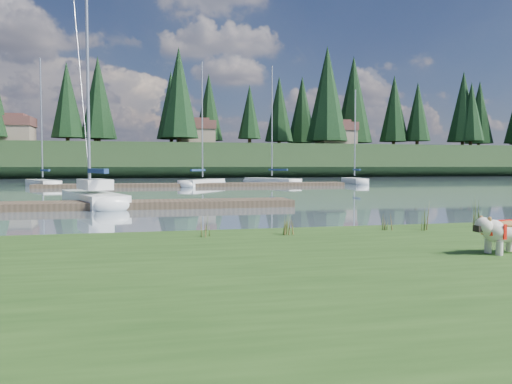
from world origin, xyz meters
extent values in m
plane|color=slate|center=(0.00, 30.00, 0.00)|extent=(200.00, 200.00, 0.00)
cube|color=#294A19|center=(0.00, -6.00, 0.17)|extent=(60.00, 9.00, 0.35)
cube|color=black|center=(0.00, 73.00, 2.50)|extent=(200.00, 20.00, 5.00)
cylinder|color=silver|center=(3.21, -5.62, 0.46)|extent=(0.11, 0.11, 0.23)
cylinder|color=silver|center=(3.18, -5.39, 0.46)|extent=(0.11, 0.11, 0.23)
cylinder|color=silver|center=(3.64, -5.33, 0.46)|extent=(0.11, 0.11, 0.23)
ellipsoid|color=silver|center=(3.44, -5.47, 0.71)|extent=(0.80, 0.48, 0.36)
ellipsoid|color=olive|center=(3.44, -5.47, 0.82)|extent=(0.57, 0.42, 0.13)
ellipsoid|color=silver|center=(2.98, -5.54, 0.82)|extent=(0.30, 0.31, 0.26)
cube|color=black|center=(2.87, -5.55, 0.78)|extent=(0.10, 0.14, 0.10)
cube|color=white|center=(-4.59, 11.16, 0.22)|extent=(3.56, 6.93, 0.70)
ellipsoid|color=white|center=(-5.63, 14.39, 0.22)|extent=(1.98, 2.22, 0.70)
cylinder|color=silver|center=(-4.78, 11.75, 5.94)|extent=(0.14, 0.14, 10.27)
cube|color=navy|center=(-4.28, 10.21, 1.55)|extent=(1.14, 2.99, 0.20)
cube|color=white|center=(-4.47, 10.79, 0.95)|extent=(1.79, 2.68, 0.45)
cube|color=#4C3D2C|center=(-4.00, 9.00, 0.15)|extent=(16.00, 2.00, 0.30)
cube|color=#4C3D2C|center=(2.00, 30.00, 0.15)|extent=(26.00, 2.20, 0.30)
cube|color=white|center=(-10.84, 33.24, 0.22)|extent=(3.97, 6.50, 0.70)
ellipsoid|color=white|center=(-12.16, 36.19, 0.22)|extent=(2.00, 2.18, 0.70)
cylinder|color=silver|center=(-10.84, 33.24, 5.85)|extent=(0.12, 0.12, 10.10)
cube|color=navy|center=(-10.48, 32.44, 1.40)|extent=(1.23, 2.43, 0.20)
cube|color=white|center=(2.71, 31.64, 0.22)|extent=(4.71, 6.17, 0.70)
ellipsoid|color=white|center=(4.45, 34.32, 0.22)|extent=(2.13, 2.23, 0.70)
cylinder|color=silver|center=(2.71, 31.64, 5.84)|extent=(0.12, 0.12, 10.09)
cube|color=navy|center=(2.23, 30.90, 1.40)|extent=(1.56, 2.25, 0.20)
cube|color=white|center=(9.90, 34.97, 0.22)|extent=(4.36, 6.96, 0.70)
ellipsoid|color=white|center=(8.43, 38.12, 0.22)|extent=(2.17, 2.36, 0.70)
cylinder|color=silver|center=(9.90, 34.97, 6.14)|extent=(0.12, 0.12, 10.68)
cube|color=navy|center=(10.29, 34.11, 1.40)|extent=(1.35, 2.59, 0.20)
cube|color=white|center=(18.06, 33.76, 0.22)|extent=(1.99, 5.61, 0.70)
ellipsoid|color=white|center=(18.44, 36.48, 0.22)|extent=(1.39, 1.65, 0.70)
cylinder|color=silver|center=(18.06, 33.76, 5.03)|extent=(0.12, 0.12, 8.47)
cube|color=navy|center=(17.96, 33.02, 1.40)|extent=(0.50, 2.19, 0.20)
cone|color=#475B23|center=(0.58, -2.48, 0.57)|extent=(0.03, 0.03, 0.44)
cone|color=brown|center=(0.69, -2.55, 0.53)|extent=(0.03, 0.03, 0.35)
cone|color=#475B23|center=(0.64, -2.45, 0.59)|extent=(0.03, 0.03, 0.49)
cone|color=brown|center=(0.72, -2.51, 0.50)|extent=(0.03, 0.03, 0.31)
cone|color=#475B23|center=(0.60, -2.56, 0.55)|extent=(0.03, 0.03, 0.40)
cone|color=#475B23|center=(0.51, -2.64, 0.59)|extent=(0.03, 0.03, 0.48)
cone|color=brown|center=(0.62, -2.71, 0.54)|extent=(0.03, 0.03, 0.38)
cone|color=#475B23|center=(0.57, -2.61, 0.61)|extent=(0.03, 0.03, 0.53)
cone|color=brown|center=(0.65, -2.67, 0.52)|extent=(0.03, 0.03, 0.34)
cone|color=#475B23|center=(0.53, -2.72, 0.57)|extent=(0.03, 0.03, 0.43)
cone|color=#475B23|center=(3.68, -2.54, 0.63)|extent=(0.03, 0.03, 0.57)
cone|color=brown|center=(3.79, -2.61, 0.58)|extent=(0.03, 0.03, 0.45)
cone|color=#475B23|center=(3.74, -2.51, 0.66)|extent=(0.03, 0.03, 0.62)
cone|color=brown|center=(3.82, -2.57, 0.55)|extent=(0.03, 0.03, 0.40)
cone|color=#475B23|center=(3.70, -2.62, 0.61)|extent=(0.03, 0.03, 0.51)
cone|color=#475B23|center=(-1.17, -2.51, 0.57)|extent=(0.03, 0.03, 0.44)
cone|color=brown|center=(-1.06, -2.58, 0.53)|extent=(0.03, 0.03, 0.35)
cone|color=#475B23|center=(-1.11, -2.48, 0.59)|extent=(0.03, 0.03, 0.48)
cone|color=brown|center=(-1.03, -2.54, 0.50)|extent=(0.03, 0.03, 0.31)
cone|color=#475B23|center=(-1.15, -2.59, 0.55)|extent=(0.03, 0.03, 0.40)
cone|color=#475B23|center=(2.87, -2.36, 0.53)|extent=(0.03, 0.03, 0.37)
cone|color=brown|center=(2.98, -2.43, 0.50)|extent=(0.03, 0.03, 0.29)
cone|color=#475B23|center=(2.93, -2.33, 0.55)|extent=(0.03, 0.03, 0.40)
cone|color=brown|center=(3.01, -2.39, 0.48)|extent=(0.03, 0.03, 0.26)
cone|color=#475B23|center=(2.89, -2.44, 0.52)|extent=(0.03, 0.03, 0.33)
cone|color=#475B23|center=(5.23, -2.27, 0.67)|extent=(0.03, 0.03, 0.64)
cone|color=brown|center=(5.34, -2.34, 0.61)|extent=(0.03, 0.03, 0.51)
cone|color=#475B23|center=(5.29, -2.24, 0.70)|extent=(0.03, 0.03, 0.70)
cone|color=brown|center=(5.37, -2.30, 0.57)|extent=(0.03, 0.03, 0.45)
cone|color=#475B23|center=(5.25, -2.35, 0.64)|extent=(0.03, 0.03, 0.58)
cube|color=#33281C|center=(0.00, -1.60, 0.07)|extent=(60.00, 0.50, 0.14)
cylinder|color=#382619|center=(-10.00, 72.00, 5.90)|extent=(0.60, 0.60, 1.80)
cone|color=black|center=(-10.00, 72.00, 11.75)|extent=(4.84, 4.84, 11.00)
cylinder|color=#382619|center=(3.00, 66.00, 5.90)|extent=(0.60, 0.60, 1.80)
cone|color=black|center=(3.00, 66.00, 13.10)|extent=(6.16, 6.16, 14.00)
cylinder|color=#382619|center=(15.00, 70.00, 5.90)|extent=(0.60, 0.60, 1.80)
cone|color=black|center=(15.00, 70.00, 10.85)|extent=(3.96, 3.96, 9.00)
cylinder|color=#382619|center=(28.00, 68.00, 5.90)|extent=(0.60, 0.60, 1.80)
cone|color=black|center=(28.00, 68.00, 14.00)|extent=(7.04, 7.04, 16.00)
cylinder|color=#382619|center=(42.00, 71.00, 5.90)|extent=(0.60, 0.60, 1.80)
cone|color=black|center=(42.00, 71.00, 12.20)|extent=(5.28, 5.28, 12.00)
cylinder|color=#382619|center=(55.00, 67.00, 5.90)|extent=(0.60, 0.60, 1.80)
cone|color=black|center=(55.00, 67.00, 11.52)|extent=(4.62, 4.62, 10.50)
cube|color=gray|center=(-22.00, 70.00, 6.40)|extent=(6.00, 5.00, 2.80)
cube|color=brown|center=(-22.00, 70.00, 8.50)|extent=(6.30, 5.30, 1.40)
cube|color=brown|center=(-22.00, 70.00, 9.30)|extent=(4.20, 3.60, 0.70)
cube|color=gray|center=(6.00, 71.00, 6.40)|extent=(6.00, 5.00, 2.80)
cube|color=brown|center=(6.00, 71.00, 8.50)|extent=(6.30, 5.30, 1.40)
cube|color=brown|center=(6.00, 71.00, 9.30)|extent=(4.20, 3.60, 0.70)
cube|color=gray|center=(30.00, 69.00, 6.40)|extent=(6.00, 5.00, 2.80)
cube|color=brown|center=(30.00, 69.00, 8.50)|extent=(6.30, 5.30, 1.40)
cube|color=brown|center=(30.00, 69.00, 9.30)|extent=(4.20, 3.60, 0.70)
camera|label=1|loc=(-2.26, -12.44, 1.77)|focal=35.00mm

